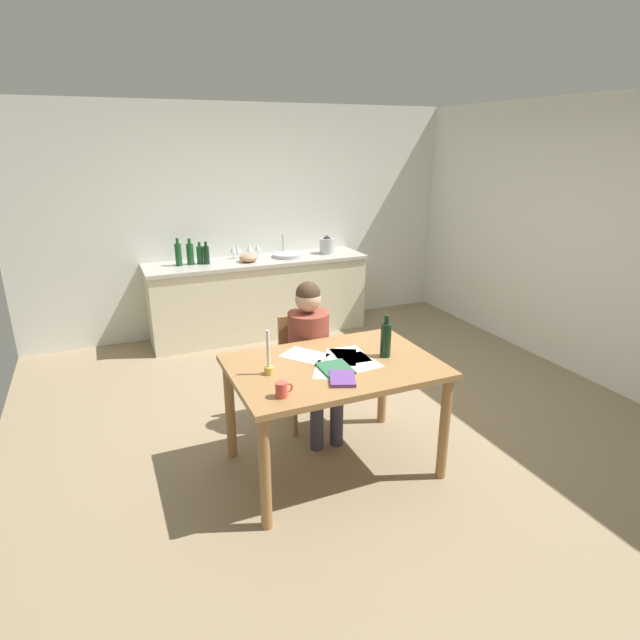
{
  "coord_description": "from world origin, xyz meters",
  "views": [
    {
      "loc": [
        -1.67,
        -3.44,
        2.2
      ],
      "look_at": [
        -0.13,
        0.14,
        0.85
      ],
      "focal_mm": 29.25,
      "sensor_mm": 36.0,
      "label": 1
    }
  ],
  "objects": [
    {
      "name": "book_magazine",
      "position": [
        -0.38,
        -0.81,
        0.8
      ],
      "size": [
        0.22,
        0.26,
        0.02
      ],
      "primitive_type": "cube",
      "rotation": [
        0.0,
        0.0,
        -0.38
      ],
      "color": "#653C87",
      "rests_on": "dining_table"
    },
    {
      "name": "bottle_wine_red",
      "position": [
        -0.64,
        2.28,
        1.0
      ],
      "size": [
        0.07,
        0.07,
        0.24
      ],
      "color": "#194C23",
      "rests_on": "kitchen_counter"
    },
    {
      "name": "wine_bottle_on_table",
      "position": [
        0.05,
        -0.58,
        0.92
      ],
      "size": [
        0.07,
        0.07,
        0.3
      ],
      "color": "black",
      "rests_on": "dining_table"
    },
    {
      "name": "paper_bill",
      "position": [
        -0.15,
        -0.6,
        0.79
      ],
      "size": [
        0.24,
        0.31,
        0.0
      ],
      "primitive_type": "cube",
      "rotation": [
        0.0,
        0.0,
        0.09
      ],
      "color": "white",
      "rests_on": "dining_table"
    },
    {
      "name": "paper_receipt",
      "position": [
        -0.45,
        -0.35,
        0.79
      ],
      "size": [
        0.35,
        0.36,
        0.0
      ],
      "primitive_type": "cube",
      "rotation": [
        0.0,
        0.0,
        0.65
      ],
      "color": "white",
      "rests_on": "dining_table"
    },
    {
      "name": "wine_glass_back_right",
      "position": [
        -0.24,
        2.39,
        1.01
      ],
      "size": [
        0.07,
        0.07,
        0.15
      ],
      "color": "silver",
      "rests_on": "kitchen_counter"
    },
    {
      "name": "bottle_sauce",
      "position": [
        -0.58,
        2.24,
        1.01
      ],
      "size": [
        0.07,
        0.07,
        0.25
      ],
      "color": "black",
      "rests_on": "kitchen_counter"
    },
    {
      "name": "wine_glass_by_kettle",
      "position": [
        -0.05,
        2.39,
        1.01
      ],
      "size": [
        0.07,
        0.07,
        0.15
      ],
      "color": "silver",
      "rests_on": "kitchen_counter"
    },
    {
      "name": "paper_notice",
      "position": [
        -0.16,
        -0.47,
        0.79
      ],
      "size": [
        0.23,
        0.31,
        0.0
      ],
      "primitive_type": "cube",
      "rotation": [
        0.0,
        0.0,
        -0.08
      ],
      "color": "white",
      "rests_on": "dining_table"
    },
    {
      "name": "wine_glass_back_left",
      "position": [
        -0.19,
        2.39,
        1.01
      ],
      "size": [
        0.07,
        0.07,
        0.15
      ],
      "color": "silver",
      "rests_on": "kitchen_counter"
    },
    {
      "name": "ground_plane",
      "position": [
        0.0,
        0.0,
        -0.02
      ],
      "size": [
        5.2,
        5.2,
        0.04
      ],
      "primitive_type": "cube",
      "color": "#937F60"
    },
    {
      "name": "wall_right",
      "position": [
        2.6,
        0.0,
        1.3
      ],
      "size": [
        0.12,
        5.2,
        2.6
      ],
      "primitive_type": "cube",
      "color": "silver",
      "rests_on": "ground"
    },
    {
      "name": "chair_at_table",
      "position": [
        -0.25,
        0.15,
        0.49
      ],
      "size": [
        0.41,
        0.41,
        0.87
      ],
      "color": "#9E7042",
      "rests_on": "ground"
    },
    {
      "name": "wall_back",
      "position": [
        0.0,
        2.6,
        1.3
      ],
      "size": [
        5.2,
        0.12,
        2.6
      ],
      "primitive_type": "cube",
      "color": "silver",
      "rests_on": "ground"
    },
    {
      "name": "candlestick",
      "position": [
        -0.77,
        -0.54,
        0.87
      ],
      "size": [
        0.06,
        0.06,
        0.3
      ],
      "color": "gold",
      "rests_on": "dining_table"
    },
    {
      "name": "bottle_vinegar",
      "position": [
        -0.75,
        2.29,
        1.02
      ],
      "size": [
        0.08,
        0.08,
        0.29
      ],
      "color": "#194C23",
      "rests_on": "kitchen_counter"
    },
    {
      "name": "coffee_mug",
      "position": [
        -0.8,
        -0.87,
        0.84
      ],
      "size": [
        0.11,
        0.07,
        0.09
      ],
      "color": "#D84C3F",
      "rests_on": "dining_table"
    },
    {
      "name": "wine_glass_near_sink",
      "position": [
        0.05,
        2.39,
        1.01
      ],
      "size": [
        0.07,
        0.07,
        0.15
      ],
      "color": "silver",
      "rests_on": "kitchen_counter"
    },
    {
      "name": "kitchen_counter",
      "position": [
        0.0,
        2.24,
        0.45
      ],
      "size": [
        2.54,
        0.64,
        0.9
      ],
      "color": "beige",
      "rests_on": "ground"
    },
    {
      "name": "mixing_bowl",
      "position": [
        -0.12,
        2.17,
        0.95
      ],
      "size": [
        0.21,
        0.21,
        0.1
      ],
      "primitive_type": "ellipsoid",
      "color": "tan",
      "rests_on": "kitchen_counter"
    },
    {
      "name": "bottle_oil",
      "position": [
        -0.87,
        2.28,
        1.03
      ],
      "size": [
        0.07,
        0.07,
        0.3
      ],
      "color": "#194C23",
      "rests_on": "kitchen_counter"
    },
    {
      "name": "paper_letter",
      "position": [
        -0.24,
        -0.48,
        0.79
      ],
      "size": [
        0.32,
        0.36,
        0.0
      ],
      "primitive_type": "cube",
      "rotation": [
        0.0,
        0.0,
        -0.48
      ],
      "color": "white",
      "rests_on": "dining_table"
    },
    {
      "name": "sink_unit",
      "position": [
        0.37,
        2.24,
        0.92
      ],
      "size": [
        0.36,
        0.36,
        0.24
      ],
      "color": "#B2B7BC",
      "rests_on": "kitchen_counter"
    },
    {
      "name": "stovetop_kettle",
      "position": [
        0.87,
        2.24,
        1.0
      ],
      "size": [
        0.18,
        0.18,
        0.22
      ],
      "color": "#B7BABF",
      "rests_on": "kitchen_counter"
    },
    {
      "name": "dining_table",
      "position": [
        -0.33,
        -0.56,
        0.68
      ],
      "size": [
        1.37,
        0.94,
        0.79
      ],
      "color": "#9E7042",
      "rests_on": "ground"
    },
    {
      "name": "person_seated",
      "position": [
        -0.26,
        -0.0,
        0.68
      ],
      "size": [
        0.33,
        0.6,
        1.19
      ],
      "color": "brown",
      "rests_on": "ground"
    },
    {
      "name": "book_cookery",
      "position": [
        -0.36,
        -0.65,
        0.8
      ],
      "size": [
        0.2,
        0.24,
        0.02
      ],
      "primitive_type": "cube",
      "rotation": [
        0.0,
        0.0,
        -0.03
      ],
      "color": "#2F6943",
      "rests_on": "dining_table"
    },
    {
      "name": "paper_envelope",
      "position": [
        -0.38,
        -0.64,
        0.79
      ],
      "size": [
        0.33,
        0.36,
        0.0
      ],
      "primitive_type": "cube",
      "rotation": [
        0.0,
        0.0,
        -0.52
      ],
      "color": "white",
      "rests_on": "dining_table"
    }
  ]
}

